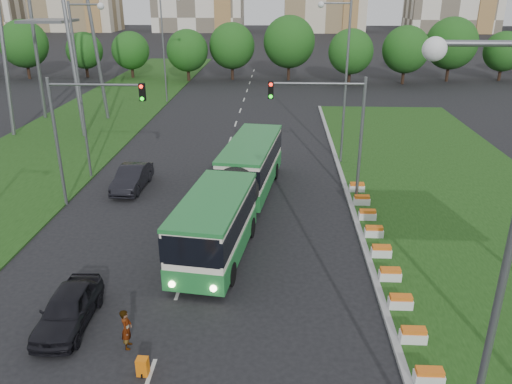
# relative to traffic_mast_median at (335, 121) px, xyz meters

# --- Properties ---
(ground) EXTENTS (360.00, 360.00, 0.00)m
(ground) POSITION_rel_traffic_mast_median_xyz_m (-4.78, -10.00, -5.35)
(ground) COLOR black
(ground) RESTS_ON ground
(grass_median) EXTENTS (14.00, 60.00, 0.15)m
(grass_median) POSITION_rel_traffic_mast_median_xyz_m (8.22, -2.00, -5.27)
(grass_median) COLOR #1B3E11
(grass_median) RESTS_ON ground
(median_kerb) EXTENTS (0.30, 60.00, 0.18)m
(median_kerb) POSITION_rel_traffic_mast_median_xyz_m (1.27, -2.00, -5.26)
(median_kerb) COLOR #9C9C9C
(median_kerb) RESTS_ON ground
(left_verge) EXTENTS (12.00, 110.00, 0.10)m
(left_verge) POSITION_rel_traffic_mast_median_xyz_m (-22.78, 15.00, -5.30)
(left_verge) COLOR #1B3E11
(left_verge) RESTS_ON ground
(lane_markings) EXTENTS (0.20, 100.00, 0.01)m
(lane_markings) POSITION_rel_traffic_mast_median_xyz_m (-7.78, 10.00, -5.35)
(lane_markings) COLOR beige
(lane_markings) RESTS_ON ground
(flower_planters) EXTENTS (1.10, 20.30, 0.60)m
(flower_planters) POSITION_rel_traffic_mast_median_xyz_m (1.92, -8.10, -4.90)
(flower_planters) COLOR white
(flower_planters) RESTS_ON grass_median
(traffic_mast_median) EXTENTS (5.76, 0.32, 8.00)m
(traffic_mast_median) POSITION_rel_traffic_mast_median_xyz_m (0.00, 0.00, 0.00)
(traffic_mast_median) COLOR slate
(traffic_mast_median) RESTS_ON ground
(traffic_mast_left) EXTENTS (5.76, 0.32, 8.00)m
(traffic_mast_left) POSITION_rel_traffic_mast_median_xyz_m (-15.16, -1.00, 0.00)
(traffic_mast_left) COLOR slate
(traffic_mast_left) RESTS_ON ground
(street_lamps) EXTENTS (36.00, 60.00, 12.00)m
(street_lamps) POSITION_rel_traffic_mast_median_xyz_m (-7.78, 0.00, 0.65)
(street_lamps) COLOR slate
(street_lamps) RESTS_ON ground
(tree_line) EXTENTS (120.00, 8.00, 9.00)m
(tree_line) POSITION_rel_traffic_mast_median_xyz_m (5.22, 45.00, -0.85)
(tree_line) COLOR #184913
(tree_line) RESTS_ON ground
(articulated_bus) EXTENTS (2.82, 18.07, 2.98)m
(articulated_bus) POSITION_rel_traffic_mast_median_xyz_m (-5.87, -2.25, -3.53)
(articulated_bus) COLOR white
(articulated_bus) RESTS_ON ground
(car_left_near) EXTENTS (1.89, 4.52, 1.53)m
(car_left_near) POSITION_rel_traffic_mast_median_xyz_m (-11.72, -13.00, -4.59)
(car_left_near) COLOR black
(car_left_near) RESTS_ON ground
(car_left_far) EXTENTS (1.83, 4.89, 1.60)m
(car_left_far) POSITION_rel_traffic_mast_median_xyz_m (-13.31, 1.91, -4.55)
(car_left_far) COLOR black
(car_left_far) RESTS_ON ground
(pedestrian) EXTENTS (0.45, 0.64, 1.66)m
(pedestrian) POSITION_rel_traffic_mast_median_xyz_m (-8.96, -14.26, -4.52)
(pedestrian) COLOR gray
(pedestrian) RESTS_ON ground
(shopping_trolley) EXTENTS (0.40, 0.42, 0.69)m
(shopping_trolley) POSITION_rel_traffic_mast_median_xyz_m (-8.02, -15.68, -5.01)
(shopping_trolley) COLOR orange
(shopping_trolley) RESTS_ON ground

